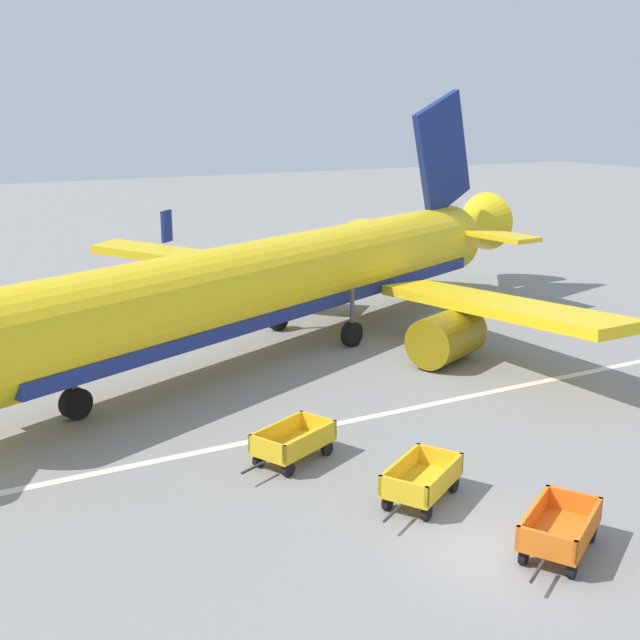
% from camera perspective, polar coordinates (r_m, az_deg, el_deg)
% --- Properties ---
extents(ground_plane, '(220.00, 220.00, 0.00)m').
position_cam_1_polar(ground_plane, '(20.57, 12.23, -15.86)').
color(ground_plane, gray).
extents(apron_stripe, '(120.00, 0.36, 0.01)m').
position_cam_1_polar(apron_stripe, '(27.27, -0.22, -7.60)').
color(apron_stripe, silver).
rests_on(apron_stripe, ground).
extents(airplane, '(35.87, 29.34, 11.34)m').
position_cam_1_polar(airplane, '(35.94, -1.93, 2.95)').
color(airplane, yellow).
rests_on(airplane, ground).
extents(baggage_cart_second_in_row, '(3.43, 2.48, 1.07)m').
position_cam_1_polar(baggage_cart_second_in_row, '(20.77, 16.49, -13.94)').
color(baggage_cart_second_in_row, orange).
rests_on(baggage_cart_second_in_row, ground).
extents(baggage_cart_third_in_row, '(3.42, 2.49, 1.07)m').
position_cam_1_polar(baggage_cart_third_in_row, '(22.49, 7.16, -11.11)').
color(baggage_cart_third_in_row, gold).
rests_on(baggage_cart_third_in_row, ground).
extents(baggage_cart_fourth_in_row, '(3.54, 2.31, 1.07)m').
position_cam_1_polar(baggage_cart_fourth_in_row, '(24.68, -1.90, -8.58)').
color(baggage_cart_fourth_in_row, gold).
rests_on(baggage_cart_fourth_in_row, ground).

